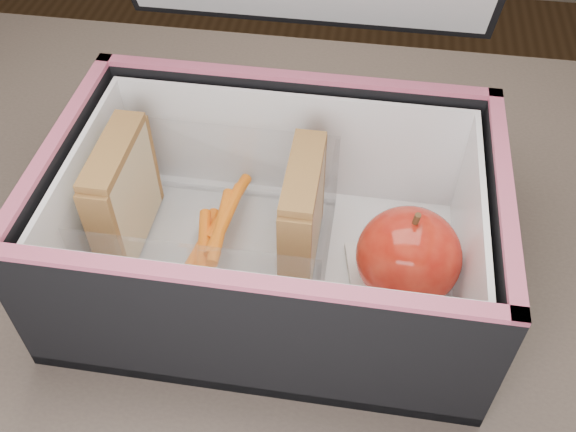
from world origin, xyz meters
TOP-DOWN VIEW (x-y plane):
  - kitchen_table at (0.00, 0.00)m, footprint 1.20×0.80m
  - lunch_bag at (-0.04, 0.04)m, footprint 0.33×0.31m
  - plastic_tub at (-0.09, 0.04)m, footprint 0.19×0.13m
  - sandwich_left at (-0.16, 0.04)m, footprint 0.02×0.09m
  - sandwich_right at (-0.02, 0.04)m, footprint 0.02×0.09m
  - carrot_sticks at (-0.09, 0.04)m, footprint 0.04×0.12m
  - paper_napkin at (0.06, 0.03)m, footprint 0.09×0.09m
  - red_apple at (0.07, 0.02)m, footprint 0.10×0.10m

SIDE VIEW (x-z plane):
  - kitchen_table at x=0.00m, z-range 0.28..1.03m
  - paper_napkin at x=0.06m, z-range 0.77..0.77m
  - carrot_sticks at x=-0.09m, z-range 0.77..0.80m
  - plastic_tub at x=-0.09m, z-range 0.77..0.84m
  - red_apple at x=0.07m, z-range 0.77..0.85m
  - sandwich_right at x=-0.02m, z-range 0.77..0.87m
  - sandwich_left at x=-0.16m, z-range 0.77..0.87m
  - lunch_bag at x=-0.04m, z-range 0.66..0.98m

